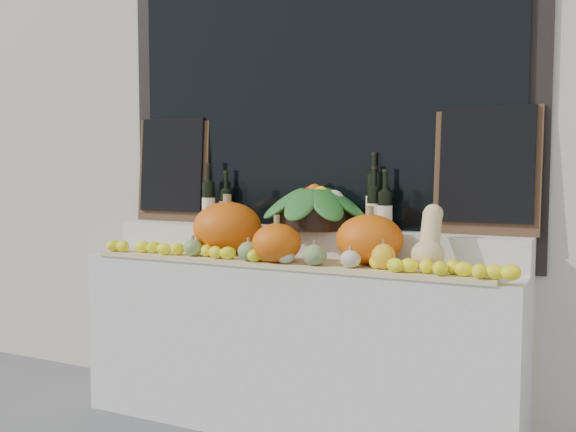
{
  "coord_description": "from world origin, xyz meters",
  "views": [
    {
      "loc": [
        1.42,
        -1.45,
        1.37
      ],
      "look_at": [
        0.0,
        1.45,
        1.12
      ],
      "focal_mm": 40.0,
      "sensor_mm": 36.0,
      "label": 1
    }
  ],
  "objects_px": {
    "pumpkin_left": "(227,228)",
    "butternut_squash": "(429,243)",
    "produce_bowl": "(315,206)",
    "pumpkin_right": "(369,239)",
    "wine_bottle_tall": "(374,201)"
  },
  "relations": [
    {
      "from": "pumpkin_left",
      "to": "butternut_squash",
      "type": "relative_size",
      "value": 1.26
    },
    {
      "from": "pumpkin_left",
      "to": "produce_bowl",
      "type": "relative_size",
      "value": 0.61
    },
    {
      "from": "pumpkin_right",
      "to": "butternut_squash",
      "type": "bearing_deg",
      "value": -4.82
    },
    {
      "from": "butternut_squash",
      "to": "produce_bowl",
      "type": "bearing_deg",
      "value": 160.29
    },
    {
      "from": "pumpkin_left",
      "to": "pumpkin_right",
      "type": "bearing_deg",
      "value": -2.1
    },
    {
      "from": "wine_bottle_tall",
      "to": "butternut_squash",
      "type": "bearing_deg",
      "value": -41.38
    },
    {
      "from": "pumpkin_left",
      "to": "wine_bottle_tall",
      "type": "xyz_separation_m",
      "value": [
        0.73,
        0.28,
        0.15
      ]
    },
    {
      "from": "pumpkin_left",
      "to": "produce_bowl",
      "type": "bearing_deg",
      "value": 23.69
    },
    {
      "from": "pumpkin_right",
      "to": "produce_bowl",
      "type": "relative_size",
      "value": 0.53
    },
    {
      "from": "pumpkin_right",
      "to": "produce_bowl",
      "type": "height_order",
      "value": "produce_bowl"
    },
    {
      "from": "pumpkin_left",
      "to": "pumpkin_right",
      "type": "xyz_separation_m",
      "value": [
        0.81,
        -0.03,
        -0.02
      ]
    },
    {
      "from": "butternut_squash",
      "to": "wine_bottle_tall",
      "type": "height_order",
      "value": "wine_bottle_tall"
    },
    {
      "from": "pumpkin_left",
      "to": "wine_bottle_tall",
      "type": "relative_size",
      "value": 0.91
    },
    {
      "from": "produce_bowl",
      "to": "wine_bottle_tall",
      "type": "distance_m",
      "value": 0.31
    },
    {
      "from": "pumpkin_right",
      "to": "wine_bottle_tall",
      "type": "xyz_separation_m",
      "value": [
        -0.08,
        0.31,
        0.17
      ]
    }
  ]
}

